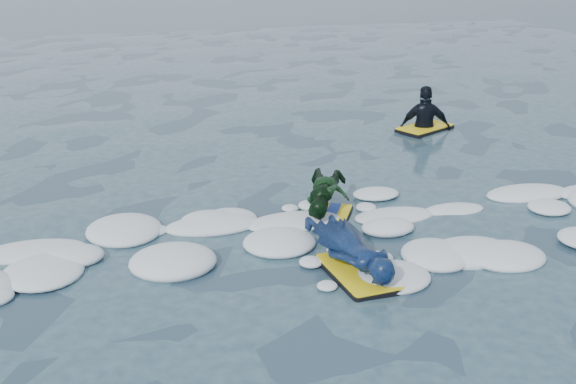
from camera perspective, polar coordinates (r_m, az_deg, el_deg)
The scene contains 5 objects.
ground at distance 8.81m, azimuth 3.58°, elevation -6.07°, with size 120.00×120.00×0.00m, color #192E3C.
foam_band at distance 9.71m, azimuth 1.70°, elevation -3.44°, with size 12.00×3.10×0.30m, color silver, non-canonical shape.
prone_woman_unit at distance 8.72m, azimuth 5.14°, elevation -4.64°, with size 0.90×1.87×0.47m.
prone_child_unit at distance 10.31m, azimuth 3.11°, elevation -0.33°, with size 1.20×1.52×0.54m.
waiting_rider_unit at distance 14.90m, azimuth 10.74°, elevation 4.92°, with size 1.34×1.10×1.76m.
Camera 1 is at (-2.51, -7.48, 3.93)m, focal length 45.00 mm.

